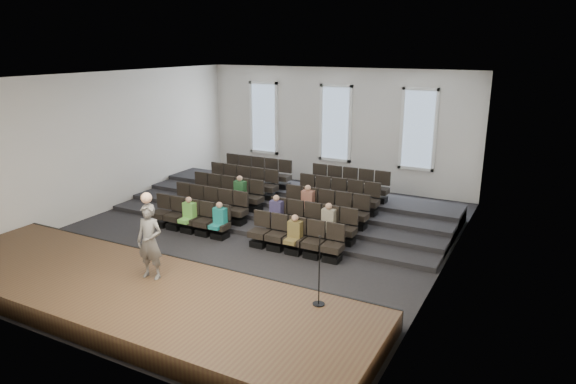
# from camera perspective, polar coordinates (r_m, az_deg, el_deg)

# --- Properties ---
(ground) EXTENTS (14.00, 14.00, 0.00)m
(ground) POSITION_cam_1_polar(r_m,az_deg,el_deg) (16.54, -4.30, -4.88)
(ground) COLOR black
(ground) RESTS_ON ground
(ceiling) EXTENTS (12.00, 14.00, 0.02)m
(ceiling) POSITION_cam_1_polar(r_m,az_deg,el_deg) (15.47, -4.70, 12.72)
(ceiling) COLOR white
(ceiling) RESTS_ON ground
(wall_back) EXTENTS (12.00, 0.04, 5.00)m
(wall_back) POSITION_cam_1_polar(r_m,az_deg,el_deg) (21.97, 5.35, 7.11)
(wall_back) COLOR silver
(wall_back) RESTS_ON ground
(wall_front) EXTENTS (12.00, 0.04, 5.00)m
(wall_front) POSITION_cam_1_polar(r_m,az_deg,el_deg) (10.78, -24.77, -3.88)
(wall_front) COLOR silver
(wall_front) RESTS_ON ground
(wall_left) EXTENTS (0.04, 14.00, 5.00)m
(wall_left) POSITION_cam_1_polar(r_m,az_deg,el_deg) (19.64, -19.60, 5.18)
(wall_left) COLOR silver
(wall_left) RESTS_ON ground
(wall_right) EXTENTS (0.04, 14.00, 5.00)m
(wall_right) POSITION_cam_1_polar(r_m,az_deg,el_deg) (13.67, 17.42, 0.91)
(wall_right) COLOR silver
(wall_right) RESTS_ON ground
(stage) EXTENTS (11.80, 3.60, 0.50)m
(stage) POSITION_cam_1_polar(r_m,az_deg,el_deg) (12.79, -16.72, -10.91)
(stage) COLOR #45321D
(stage) RESTS_ON ground
(stage_lip) EXTENTS (11.80, 0.06, 0.52)m
(stage_lip) POSITION_cam_1_polar(r_m,az_deg,el_deg) (13.96, -11.64, -8.18)
(stage_lip) COLOR black
(stage_lip) RESTS_ON ground
(risers) EXTENTS (11.80, 4.80, 0.60)m
(risers) POSITION_cam_1_polar(r_m,az_deg,el_deg) (19.08, 0.72, -1.32)
(risers) COLOR black
(risers) RESTS_ON ground
(seating_rows) EXTENTS (6.80, 4.70, 1.67)m
(seating_rows) POSITION_cam_1_polar(r_m,az_deg,el_deg) (17.56, -1.69, -1.22)
(seating_rows) COLOR black
(seating_rows) RESTS_ON ground
(windows) EXTENTS (8.44, 0.10, 3.24)m
(windows) POSITION_cam_1_polar(r_m,az_deg,el_deg) (21.87, 5.30, 7.60)
(windows) COLOR white
(windows) RESTS_ON wall_back
(audience) EXTENTS (4.85, 2.64, 1.10)m
(audience) POSITION_cam_1_polar(r_m,az_deg,el_deg) (16.33, -2.73, -2.12)
(audience) COLOR #6EC54F
(audience) RESTS_ON seating_rows
(speaker) EXTENTS (0.72, 0.52, 1.84)m
(speaker) POSITION_cam_1_polar(r_m,az_deg,el_deg) (12.61, -15.10, -5.34)
(speaker) COLOR #5E5C59
(speaker) RESTS_ON stage
(mic_stand) EXTENTS (0.27, 0.27, 1.59)m
(mic_stand) POSITION_cam_1_polar(r_m,az_deg,el_deg) (11.15, 3.46, -10.22)
(mic_stand) COLOR black
(mic_stand) RESTS_ON stage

